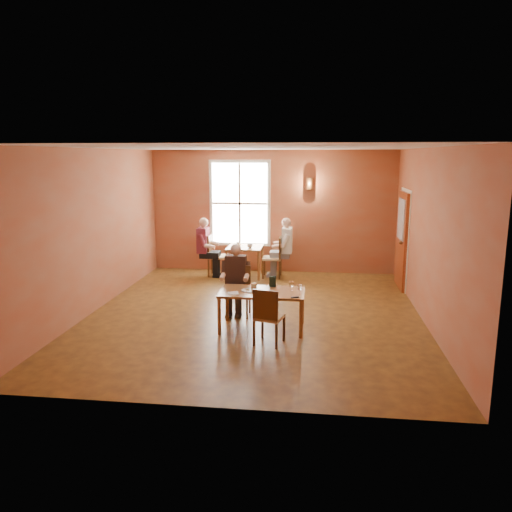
# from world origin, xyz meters

# --- Properties ---
(ground) EXTENTS (6.00, 7.00, 0.01)m
(ground) POSITION_xyz_m (0.00, 0.00, 0.00)
(ground) COLOR brown
(ground) RESTS_ON ground
(wall_back) EXTENTS (6.00, 0.04, 3.00)m
(wall_back) POSITION_xyz_m (0.00, 3.50, 1.50)
(wall_back) COLOR brown
(wall_back) RESTS_ON ground
(wall_front) EXTENTS (6.00, 0.04, 3.00)m
(wall_front) POSITION_xyz_m (0.00, -3.50, 1.50)
(wall_front) COLOR brown
(wall_front) RESTS_ON ground
(wall_left) EXTENTS (0.04, 7.00, 3.00)m
(wall_left) POSITION_xyz_m (-3.00, 0.00, 1.50)
(wall_left) COLOR brown
(wall_left) RESTS_ON ground
(wall_right) EXTENTS (0.04, 7.00, 3.00)m
(wall_right) POSITION_xyz_m (3.00, 0.00, 1.50)
(wall_right) COLOR brown
(wall_right) RESTS_ON ground
(ceiling) EXTENTS (6.00, 7.00, 0.04)m
(ceiling) POSITION_xyz_m (0.00, 0.00, 3.00)
(ceiling) COLOR white
(ceiling) RESTS_ON wall_back
(window) EXTENTS (1.36, 0.10, 1.96)m
(window) POSITION_xyz_m (-0.80, 3.45, 1.70)
(window) COLOR white
(window) RESTS_ON wall_back
(door) EXTENTS (0.12, 1.04, 2.10)m
(door) POSITION_xyz_m (2.94, 2.30, 1.05)
(door) COLOR maroon
(door) RESTS_ON ground
(wall_sconce) EXTENTS (0.16, 0.16, 0.28)m
(wall_sconce) POSITION_xyz_m (0.90, 3.40, 2.20)
(wall_sconce) COLOR brown
(wall_sconce) RESTS_ON wall_back
(main_table) EXTENTS (1.40, 0.79, 0.66)m
(main_table) POSITION_xyz_m (0.22, -0.78, 0.33)
(main_table) COLOR brown
(main_table) RESTS_ON ground
(chair_diner_main) EXTENTS (0.40, 0.40, 0.90)m
(chair_diner_main) POSITION_xyz_m (-0.28, -0.13, 0.45)
(chair_diner_main) COLOR #502613
(chair_diner_main) RESTS_ON ground
(diner_main) EXTENTS (0.50, 0.50, 1.24)m
(diner_main) POSITION_xyz_m (-0.28, -0.16, 0.62)
(diner_main) COLOR #422D21
(diner_main) RESTS_ON ground
(chair_empty) EXTENTS (0.49, 0.49, 0.90)m
(chair_empty) POSITION_xyz_m (0.40, -1.43, 0.45)
(chair_empty) COLOR #442212
(chair_empty) RESTS_ON ground
(plate_food) EXTENTS (0.28, 0.28, 0.03)m
(plate_food) POSITION_xyz_m (-0.00, -0.78, 0.67)
(plate_food) COLOR white
(plate_food) RESTS_ON main_table
(sandwich) EXTENTS (0.11, 0.11, 0.10)m
(sandwich) POSITION_xyz_m (0.07, -0.70, 0.70)
(sandwich) COLOR tan
(sandwich) RESTS_ON main_table
(goblet_a) EXTENTS (0.09, 0.09, 0.18)m
(goblet_a) POSITION_xyz_m (0.70, -0.70, 0.74)
(goblet_a) COLOR white
(goblet_a) RESTS_ON main_table
(goblet_b) EXTENTS (0.07, 0.07, 0.17)m
(goblet_b) POSITION_xyz_m (0.85, -0.87, 0.74)
(goblet_b) COLOR white
(goblet_b) RESTS_ON main_table
(menu_stand) EXTENTS (0.12, 0.08, 0.19)m
(menu_stand) POSITION_xyz_m (0.37, -0.48, 0.75)
(menu_stand) COLOR black
(menu_stand) RESTS_ON main_table
(knife) EXTENTS (0.19, 0.02, 0.00)m
(knife) POSITION_xyz_m (0.20, -1.06, 0.66)
(knife) COLOR silver
(knife) RESTS_ON main_table
(napkin) EXTENTS (0.21, 0.21, 0.01)m
(napkin) POSITION_xyz_m (-0.23, -0.96, 0.66)
(napkin) COLOR silver
(napkin) RESTS_ON main_table
(sunglasses) EXTENTS (0.13, 0.09, 0.02)m
(sunglasses) POSITION_xyz_m (0.78, -1.10, 0.66)
(sunglasses) COLOR black
(sunglasses) RESTS_ON main_table
(second_table) EXTENTS (0.83, 0.83, 0.73)m
(second_table) POSITION_xyz_m (-0.59, 2.85, 0.36)
(second_table) COLOR brown
(second_table) RESTS_ON ground
(chair_diner_white) EXTENTS (0.43, 0.43, 0.98)m
(chair_diner_white) POSITION_xyz_m (0.06, 2.85, 0.49)
(chair_diner_white) COLOR #482910
(chair_diner_white) RESTS_ON ground
(diner_white) EXTENTS (0.55, 0.55, 1.38)m
(diner_white) POSITION_xyz_m (0.09, 2.85, 0.69)
(diner_white) COLOR white
(diner_white) RESTS_ON ground
(chair_diner_maroon) EXTENTS (0.44, 0.44, 1.00)m
(chair_diner_maroon) POSITION_xyz_m (-1.24, 2.85, 0.50)
(chair_diner_maroon) COLOR #3D2813
(chair_diner_maroon) RESTS_ON ground
(diner_maroon) EXTENTS (0.55, 0.55, 1.37)m
(diner_maroon) POSITION_xyz_m (-1.27, 2.85, 0.68)
(diner_maroon) COLOR maroon
(diner_maroon) RESTS_ON ground
(cup_a) EXTENTS (0.15, 0.15, 0.10)m
(cup_a) POSITION_xyz_m (-0.45, 2.72, 0.78)
(cup_a) COLOR white
(cup_a) RESTS_ON second_table
(cup_b) EXTENTS (0.13, 0.13, 0.09)m
(cup_b) POSITION_xyz_m (-0.77, 2.96, 0.77)
(cup_b) COLOR white
(cup_b) RESTS_ON second_table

